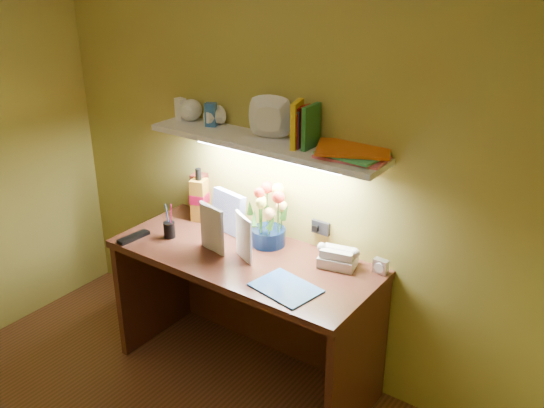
# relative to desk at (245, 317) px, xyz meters

# --- Properties ---
(desk) EXTENTS (1.40, 0.60, 0.75)m
(desk) POSITION_rel_desk_xyz_m (0.00, 0.00, 0.00)
(desk) COLOR #3E1A11
(desk) RESTS_ON ground
(flower_bouquet) EXTENTS (0.26, 0.26, 0.31)m
(flower_bouquet) POSITION_rel_desk_xyz_m (0.03, 0.17, 0.53)
(flower_bouquet) COLOR #051433
(flower_bouquet) RESTS_ON desk
(telephone) EXTENTS (0.20, 0.17, 0.11)m
(telephone) POSITION_rel_desk_xyz_m (0.44, 0.19, 0.43)
(telephone) COLOR beige
(telephone) RESTS_ON desk
(desk_clock) EXTENTS (0.07, 0.04, 0.07)m
(desk_clock) POSITION_rel_desk_xyz_m (0.65, 0.24, 0.41)
(desk_clock) COLOR silver
(desk_clock) RESTS_ON desk
(whisky_bottle) EXTENTS (0.10, 0.10, 0.31)m
(whisky_bottle) POSITION_rel_desk_xyz_m (-0.46, 0.19, 0.53)
(whisky_bottle) COLOR #AC751F
(whisky_bottle) RESTS_ON desk
(whisky_box) EXTENTS (0.10, 0.10, 0.25)m
(whisky_box) POSITION_rel_desk_xyz_m (-0.51, 0.25, 0.50)
(whisky_box) COLOR #501A11
(whisky_box) RESTS_ON desk
(pen_cup) EXTENTS (0.06, 0.06, 0.15)m
(pen_cup) POSITION_rel_desk_xyz_m (-0.45, -0.07, 0.45)
(pen_cup) COLOR black
(pen_cup) RESTS_ON desk
(art_card) EXTENTS (0.23, 0.09, 0.22)m
(art_card) POSITION_rel_desk_xyz_m (-0.24, 0.18, 0.49)
(art_card) COLOR white
(art_card) RESTS_ON desk
(tv_remote) EXTENTS (0.07, 0.19, 0.02)m
(tv_remote) POSITION_rel_desk_xyz_m (-0.59, -0.20, 0.39)
(tv_remote) COLOR black
(tv_remote) RESTS_ON desk
(blue_folder) EXTENTS (0.33, 0.27, 0.01)m
(blue_folder) POSITION_rel_desk_xyz_m (0.36, -0.14, 0.38)
(blue_folder) COLOR #2D64B3
(blue_folder) RESTS_ON desk
(desk_book_a) EXTENTS (0.19, 0.07, 0.25)m
(desk_book_a) POSITION_rel_desk_xyz_m (-0.25, -0.03, 0.50)
(desk_book_a) COLOR silver
(desk_book_a) RESTS_ON desk
(desk_book_b) EXTENTS (0.16, 0.10, 0.24)m
(desk_book_b) POSITION_rel_desk_xyz_m (-0.05, 0.01, 0.49)
(desk_book_b) COLOR white
(desk_book_b) RESTS_ON desk
(wall_shelf) EXTENTS (1.33, 0.37, 0.25)m
(wall_shelf) POSITION_rel_desk_xyz_m (0.03, 0.19, 0.96)
(wall_shelf) COLOR white
(wall_shelf) RESTS_ON ground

